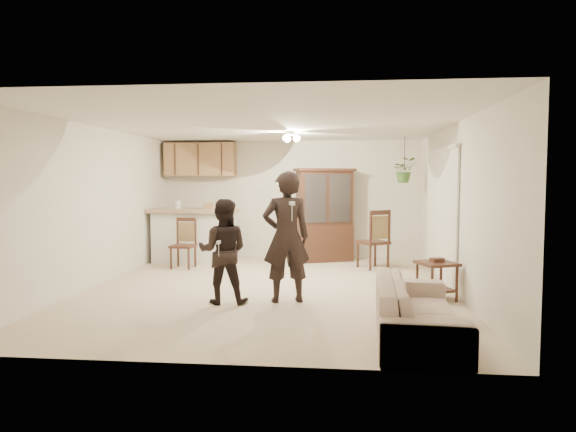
# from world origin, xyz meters

# --- Properties ---
(floor) EXTENTS (6.50, 6.50, 0.00)m
(floor) POSITION_xyz_m (0.00, 0.00, 0.00)
(floor) COLOR #C6AF95
(floor) RESTS_ON ground
(ceiling) EXTENTS (5.50, 6.50, 0.02)m
(ceiling) POSITION_xyz_m (0.00, 0.00, 2.50)
(ceiling) COLOR silver
(ceiling) RESTS_ON wall_back
(wall_back) EXTENTS (5.50, 0.02, 2.50)m
(wall_back) POSITION_xyz_m (0.00, 3.25, 1.25)
(wall_back) COLOR silver
(wall_back) RESTS_ON ground
(wall_front) EXTENTS (5.50, 0.02, 2.50)m
(wall_front) POSITION_xyz_m (0.00, -3.25, 1.25)
(wall_front) COLOR silver
(wall_front) RESTS_ON ground
(wall_left) EXTENTS (0.02, 6.50, 2.50)m
(wall_left) POSITION_xyz_m (-2.75, 0.00, 1.25)
(wall_left) COLOR silver
(wall_left) RESTS_ON ground
(wall_right) EXTENTS (0.02, 6.50, 2.50)m
(wall_right) POSITION_xyz_m (2.75, 0.00, 1.25)
(wall_right) COLOR silver
(wall_right) RESTS_ON ground
(breakfast_bar) EXTENTS (1.60, 0.55, 1.00)m
(breakfast_bar) POSITION_xyz_m (-1.85, 2.35, 0.50)
(breakfast_bar) COLOR silver
(breakfast_bar) RESTS_ON floor
(bar_top) EXTENTS (1.75, 0.70, 0.08)m
(bar_top) POSITION_xyz_m (-1.85, 2.35, 1.05)
(bar_top) COLOR #A27E61
(bar_top) RESTS_ON breakfast_bar
(upper_cabinets) EXTENTS (1.50, 0.34, 0.70)m
(upper_cabinets) POSITION_xyz_m (-1.90, 3.07, 2.10)
(upper_cabinets) COLOR brown
(upper_cabinets) RESTS_ON wall_back
(vertical_blinds) EXTENTS (0.06, 2.30, 2.10)m
(vertical_blinds) POSITION_xyz_m (2.71, 0.90, 1.10)
(vertical_blinds) COLOR silver
(vertical_blinds) RESTS_ON wall_right
(ceiling_fixture) EXTENTS (0.36, 0.36, 0.20)m
(ceiling_fixture) POSITION_xyz_m (0.20, 1.20, 2.40)
(ceiling_fixture) COLOR beige
(ceiling_fixture) RESTS_ON ceiling
(hanging_plant) EXTENTS (0.43, 0.37, 0.48)m
(hanging_plant) POSITION_xyz_m (2.30, 2.40, 1.85)
(hanging_plant) COLOR #315321
(hanging_plant) RESTS_ON ceiling
(plant_cord) EXTENTS (0.01, 0.01, 0.65)m
(plant_cord) POSITION_xyz_m (2.30, 2.40, 2.17)
(plant_cord) COLOR black
(plant_cord) RESTS_ON ceiling
(sofa) EXTENTS (0.84, 1.91, 0.73)m
(sofa) POSITION_xyz_m (1.87, -2.26, 0.37)
(sofa) COLOR beige
(sofa) RESTS_ON floor
(adult) EXTENTS (0.75, 0.60, 1.80)m
(adult) POSITION_xyz_m (0.34, -0.80, 0.90)
(adult) COLOR black
(adult) RESTS_ON floor
(child) EXTENTS (0.68, 0.55, 1.35)m
(child) POSITION_xyz_m (-0.50, -0.96, 0.68)
(child) COLOR black
(child) RESTS_ON floor
(china_hutch) EXTENTS (1.29, 0.86, 1.90)m
(china_hutch) POSITION_xyz_m (0.76, 2.79, 0.94)
(china_hutch) COLOR #331B12
(china_hutch) RESTS_ON floor
(side_table) EXTENTS (0.63, 0.63, 0.59)m
(side_table) POSITION_xyz_m (2.41, -0.48, 0.27)
(side_table) COLOR #331B12
(side_table) RESTS_ON floor
(chair_bar) EXTENTS (0.45, 0.45, 0.95)m
(chair_bar) POSITION_xyz_m (-1.87, 1.67, 0.27)
(chair_bar) COLOR #331B12
(chair_bar) RESTS_ON floor
(chair_hutch_left) EXTENTS (0.59, 0.59, 1.03)m
(chair_hutch_left) POSITION_xyz_m (0.49, 2.89, 0.29)
(chair_hutch_left) COLOR #331B12
(chair_hutch_left) RESTS_ON floor
(chair_hutch_right) EXTENTS (0.68, 0.68, 1.11)m
(chair_hutch_right) POSITION_xyz_m (1.69, 2.04, 0.31)
(chair_hutch_right) COLOR #331B12
(chair_hutch_right) RESTS_ON floor
(controller_adult) EXTENTS (0.09, 0.16, 0.05)m
(controller_adult) POSITION_xyz_m (0.45, -1.20, 1.37)
(controller_adult) COLOR white
(controller_adult) RESTS_ON adult
(controller_child) EXTENTS (0.04, 0.12, 0.04)m
(controller_child) POSITION_xyz_m (-0.48, -1.29, 0.87)
(controller_child) COLOR white
(controller_child) RESTS_ON child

